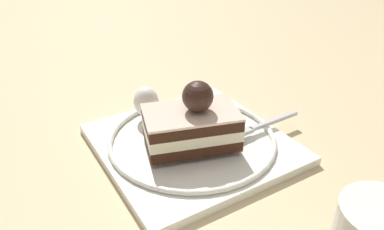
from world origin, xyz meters
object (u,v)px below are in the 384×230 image
fork (259,126)px  dessert_plate (192,142)px  cake_slice (192,123)px  whipped_cream_dollop (146,101)px

fork → dessert_plate: bearing=79.5°
cake_slice → whipped_cream_dollop: size_ratio=2.83×
dessert_plate → fork: (-0.02, -0.09, 0.01)m
dessert_plate → fork: fork is taller
whipped_cream_dollop → fork: whipped_cream_dollop is taller
fork → cake_slice: bearing=88.7°
dessert_plate → fork: bearing=-100.5°
dessert_plate → cake_slice: (-0.01, 0.01, 0.04)m
fork → whipped_cream_dollop: bearing=54.6°
dessert_plate → cake_slice: size_ratio=2.14×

